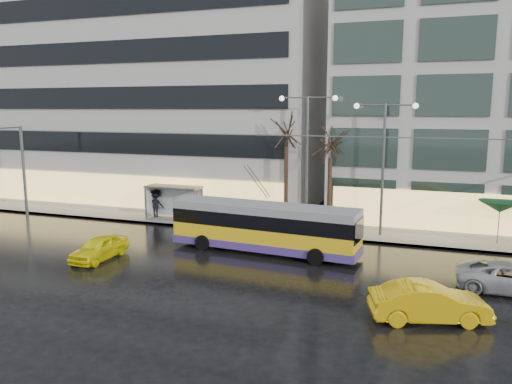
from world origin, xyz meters
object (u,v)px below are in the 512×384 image
at_px(taxi_a, 99,248).
at_px(street_lamp_near, 307,144).
at_px(trolleybus, 264,229).
at_px(bus_shelter, 171,195).

bearing_deg(taxi_a, street_lamp_near, 48.88).
height_order(street_lamp_near, taxi_a, street_lamp_near).
height_order(trolleybus, bus_shelter, trolleybus).
xyz_separation_m(bus_shelter, street_lamp_near, (10.38, 0.11, 4.03)).
bearing_deg(bus_shelter, street_lamp_near, 0.63).
bearing_deg(trolleybus, street_lamp_near, 79.18).
bearing_deg(trolleybus, taxi_a, -151.90).
xyz_separation_m(bus_shelter, taxi_a, (1.02, -10.07, -1.29)).
bearing_deg(taxi_a, bus_shelter, 97.25).
distance_m(bus_shelter, taxi_a, 10.20).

